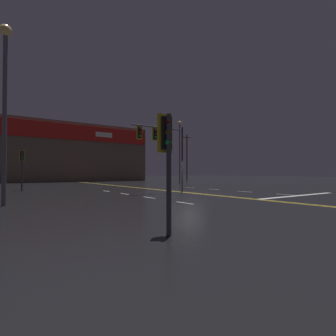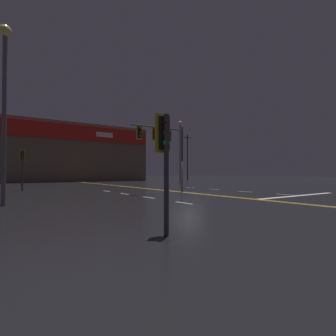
{
  "view_description": "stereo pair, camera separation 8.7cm",
  "coord_description": "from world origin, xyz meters",
  "px_view_note": "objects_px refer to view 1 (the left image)",
  "views": [
    {
      "loc": [
        -13.13,
        -16.13,
        1.56
      ],
      "look_at": [
        0.0,
        2.78,
        2.0
      ],
      "focal_mm": 28.0,
      "sensor_mm": 36.0,
      "label": 1
    },
    {
      "loc": [
        -13.06,
        -16.18,
        1.56
      ],
      "look_at": [
        0.0,
        2.78,
        2.0
      ],
      "focal_mm": 28.0,
      "sensor_mm": 36.0,
      "label": 2
    }
  ],
  "objects_px": {
    "traffic_signal_corner_northwest": "(22,161)",
    "streetlight_near_left": "(180,144)",
    "traffic_signal_median": "(162,139)",
    "streetlight_median_approach": "(5,88)",
    "traffic_signal_corner_southwest": "(166,146)"
  },
  "relations": [
    {
      "from": "traffic_signal_corner_northwest",
      "to": "streetlight_median_approach",
      "type": "bearing_deg",
      "value": -99.22
    },
    {
      "from": "traffic_signal_median",
      "to": "streetlight_median_approach",
      "type": "relative_size",
      "value": 0.61
    },
    {
      "from": "traffic_signal_median",
      "to": "streetlight_near_left",
      "type": "bearing_deg",
      "value": 48.75
    },
    {
      "from": "traffic_signal_median",
      "to": "traffic_signal_corner_northwest",
      "type": "height_order",
      "value": "traffic_signal_median"
    },
    {
      "from": "traffic_signal_corner_northwest",
      "to": "streetlight_near_left",
      "type": "relative_size",
      "value": 0.37
    },
    {
      "from": "traffic_signal_corner_northwest",
      "to": "streetlight_median_approach",
      "type": "relative_size",
      "value": 0.41
    },
    {
      "from": "traffic_signal_median",
      "to": "traffic_signal_corner_southwest",
      "type": "relative_size",
      "value": 1.73
    },
    {
      "from": "streetlight_near_left",
      "to": "streetlight_median_approach",
      "type": "height_order",
      "value": "streetlight_near_left"
    },
    {
      "from": "traffic_signal_median",
      "to": "traffic_signal_corner_southwest",
      "type": "height_order",
      "value": "traffic_signal_median"
    },
    {
      "from": "traffic_signal_corner_southwest",
      "to": "streetlight_median_approach",
      "type": "distance_m",
      "value": 10.2
    },
    {
      "from": "traffic_signal_corner_northwest",
      "to": "streetlight_median_approach",
      "type": "distance_m",
      "value": 11.99
    },
    {
      "from": "traffic_signal_median",
      "to": "traffic_signal_corner_southwest",
      "type": "bearing_deg",
      "value": -122.85
    },
    {
      "from": "traffic_signal_corner_northwest",
      "to": "traffic_signal_corner_southwest",
      "type": "bearing_deg",
      "value": -86.58
    },
    {
      "from": "traffic_signal_corner_southwest",
      "to": "streetlight_median_approach",
      "type": "height_order",
      "value": "streetlight_median_approach"
    },
    {
      "from": "traffic_signal_median",
      "to": "streetlight_median_approach",
      "type": "height_order",
      "value": "streetlight_median_approach"
    }
  ]
}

